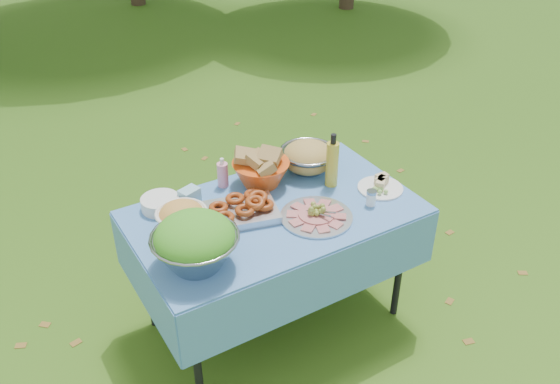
# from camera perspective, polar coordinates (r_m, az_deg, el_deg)

# --- Properties ---
(ground) EXTENTS (80.00, 80.00, 0.00)m
(ground) POSITION_cam_1_polar(r_m,az_deg,el_deg) (3.54, -0.44, -12.00)
(ground) COLOR #19390A
(ground) RESTS_ON ground
(picnic_table) EXTENTS (1.46, 0.86, 0.76)m
(picnic_table) POSITION_cam_1_polar(r_m,az_deg,el_deg) (3.28, -0.47, -7.28)
(picnic_table) COLOR #84C4FF
(picnic_table) RESTS_ON ground
(salad_bowl) EXTENTS (0.42, 0.42, 0.26)m
(salad_bowl) POSITION_cam_1_polar(r_m,az_deg,el_deg) (2.65, -8.18, -4.80)
(salad_bowl) COLOR #92969A
(salad_bowl) RESTS_ON picnic_table
(pasta_bowl_white) EXTENTS (0.28, 0.28, 0.14)m
(pasta_bowl_white) POSITION_cam_1_polar(r_m,az_deg,el_deg) (2.93, -9.45, -2.29)
(pasta_bowl_white) COLOR white
(pasta_bowl_white) RESTS_ON picnic_table
(plate_stack) EXTENTS (0.21, 0.21, 0.06)m
(plate_stack) POSITION_cam_1_polar(r_m,az_deg,el_deg) (3.11, -11.44, -1.06)
(plate_stack) COLOR white
(plate_stack) RESTS_ON picnic_table
(wipes_box) EXTENTS (0.12, 0.10, 0.09)m
(wipes_box) POSITION_cam_1_polar(r_m,az_deg,el_deg) (3.11, -8.69, -0.45)
(wipes_box) COLOR #8BC4DA
(wipes_box) RESTS_ON picnic_table
(sanitizer_bottle) EXTENTS (0.07, 0.07, 0.17)m
(sanitizer_bottle) POSITION_cam_1_polar(r_m,az_deg,el_deg) (3.22, -5.55, 1.90)
(sanitizer_bottle) COLOR pink
(sanitizer_bottle) RESTS_ON picnic_table
(bread_bowl) EXTENTS (0.40, 0.40, 0.21)m
(bread_bowl) POSITION_cam_1_polar(r_m,az_deg,el_deg) (3.21, -1.85, 2.39)
(bread_bowl) COLOR #DC4D14
(bread_bowl) RESTS_ON picnic_table
(pasta_bowl_steel) EXTENTS (0.38, 0.38, 0.17)m
(pasta_bowl_steel) POSITION_cam_1_polar(r_m,az_deg,el_deg) (3.36, 2.72, 3.43)
(pasta_bowl_steel) COLOR #92969A
(pasta_bowl_steel) RESTS_ON picnic_table
(fried_tray) EXTENTS (0.42, 0.34, 0.09)m
(fried_tray) POSITION_cam_1_polar(r_m,az_deg,el_deg) (2.99, -3.85, -1.65)
(fried_tray) COLOR silver
(fried_tray) RESTS_ON picnic_table
(charcuterie_platter) EXTENTS (0.38, 0.38, 0.08)m
(charcuterie_platter) POSITION_cam_1_polar(r_m,az_deg,el_deg) (2.98, 3.54, -1.83)
(charcuterie_platter) COLOR #BBBCC3
(charcuterie_platter) RESTS_ON picnic_table
(oil_bottle) EXTENTS (0.08, 0.08, 0.31)m
(oil_bottle) POSITION_cam_1_polar(r_m,az_deg,el_deg) (3.19, 5.06, 3.08)
(oil_bottle) COLOR gold
(oil_bottle) RESTS_ON picnic_table
(cheese_plate) EXTENTS (0.32, 0.32, 0.07)m
(cheese_plate) POSITION_cam_1_polar(r_m,az_deg,el_deg) (3.25, 9.67, 0.79)
(cheese_plate) COLOR white
(cheese_plate) RESTS_ON picnic_table
(shaker) EXTENTS (0.05, 0.05, 0.09)m
(shaker) POSITION_cam_1_polar(r_m,az_deg,el_deg) (3.11, 8.77, -0.55)
(shaker) COLOR white
(shaker) RESTS_ON picnic_table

